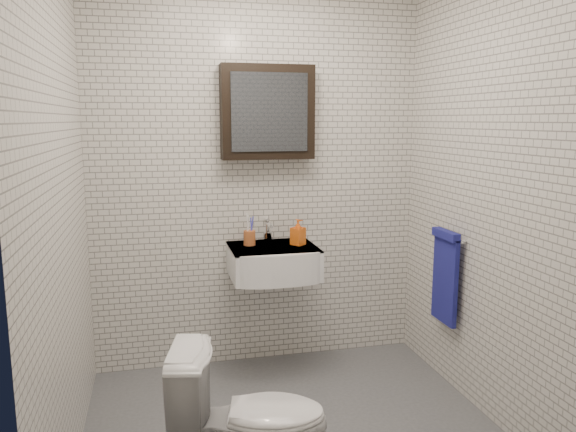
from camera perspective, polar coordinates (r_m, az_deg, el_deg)
The scene contains 9 objects.
ground at distance 3.21m, azimuth 0.67°, elevation -21.13°, with size 2.20×2.00×0.01m, color #4D4F54.
room_shell at distance 2.76m, azimuth 0.73°, elevation 5.88°, with size 2.22×2.02×2.51m.
washbasin at distance 3.60m, azimuth -1.40°, elevation -4.69°, with size 0.55×0.50×0.20m.
faucet at distance 3.75m, azimuth -2.04°, elevation -1.57°, with size 0.06×0.20×0.15m.
mirror_cabinet at distance 3.67m, azimuth -2.10°, elevation 10.48°, with size 0.60×0.15×0.60m.
towel_rail at distance 3.60m, azimuth 15.69°, elevation -5.57°, with size 0.09×0.30×0.58m.
toothbrush_cup at distance 3.64m, azimuth -3.93°, elevation -2.15°, with size 0.09×0.09×0.21m.
soap_bottle at distance 3.64m, azimuth 1.02°, elevation -1.64°, with size 0.08×0.08×0.17m, color orange.
toilet at distance 2.63m, azimuth -3.88°, elevation -20.05°, with size 0.39×0.68×0.69m, color white.
Camera 1 is at (-0.68, -2.67, 1.65)m, focal length 35.00 mm.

